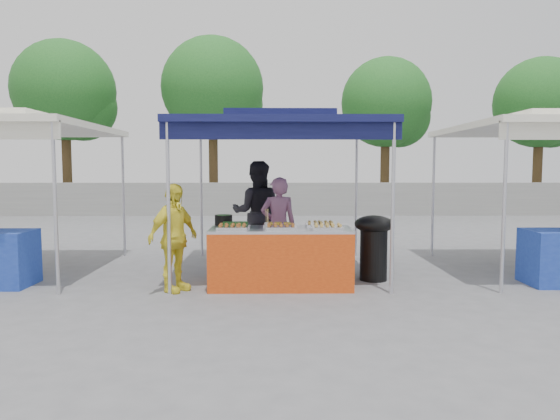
{
  "coord_description": "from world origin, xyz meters",
  "views": [
    {
      "loc": [
        -0.09,
        -7.14,
        1.68
      ],
      "look_at": [
        0.0,
        0.6,
        1.05
      ],
      "focal_mm": 32.0,
      "sensor_mm": 36.0,
      "label": 1
    }
  ],
  "objects_px": {
    "vendor_table": "(281,258)",
    "cooking_pot": "(224,220)",
    "vendor_woman": "(278,226)",
    "helper_man": "(257,213)",
    "wok_burner": "(374,242)",
    "customer_person": "(173,238)"
  },
  "relations": [
    {
      "from": "cooking_pot",
      "to": "wok_burner",
      "type": "distance_m",
      "value": 2.29
    },
    {
      "from": "vendor_table",
      "to": "customer_person",
      "type": "xyz_separation_m",
      "value": [
        -1.47,
        -0.24,
        0.32
      ]
    },
    {
      "from": "wok_burner",
      "to": "vendor_woman",
      "type": "bearing_deg",
      "value": 143.0
    },
    {
      "from": "vendor_table",
      "to": "vendor_woman",
      "type": "height_order",
      "value": "vendor_woman"
    },
    {
      "from": "cooking_pot",
      "to": "wok_burner",
      "type": "height_order",
      "value": "cooking_pot"
    },
    {
      "from": "vendor_table",
      "to": "helper_man",
      "type": "height_order",
      "value": "helper_man"
    },
    {
      "from": "vendor_woman",
      "to": "helper_man",
      "type": "height_order",
      "value": "helper_man"
    },
    {
      "from": "wok_burner",
      "to": "vendor_woman",
      "type": "relative_size",
      "value": 0.64
    },
    {
      "from": "cooking_pot",
      "to": "customer_person",
      "type": "distance_m",
      "value": 0.89
    },
    {
      "from": "vendor_table",
      "to": "cooking_pot",
      "type": "xyz_separation_m",
      "value": [
        -0.85,
        0.37,
        0.5
      ]
    },
    {
      "from": "vendor_table",
      "to": "helper_man",
      "type": "distance_m",
      "value": 1.9
    },
    {
      "from": "vendor_woman",
      "to": "cooking_pot",
      "type": "bearing_deg",
      "value": 28.79
    },
    {
      "from": "wok_burner",
      "to": "helper_man",
      "type": "height_order",
      "value": "helper_man"
    },
    {
      "from": "wok_burner",
      "to": "customer_person",
      "type": "height_order",
      "value": "customer_person"
    },
    {
      "from": "vendor_table",
      "to": "helper_man",
      "type": "relative_size",
      "value": 1.09
    },
    {
      "from": "vendor_woman",
      "to": "wok_burner",
      "type": "bearing_deg",
      "value": 157.14
    },
    {
      "from": "vendor_table",
      "to": "customer_person",
      "type": "distance_m",
      "value": 1.53
    },
    {
      "from": "cooking_pot",
      "to": "helper_man",
      "type": "distance_m",
      "value": 1.49
    },
    {
      "from": "vendor_table",
      "to": "cooking_pot",
      "type": "height_order",
      "value": "cooking_pot"
    },
    {
      "from": "helper_man",
      "to": "wok_burner",
      "type": "bearing_deg",
      "value": 143.56
    },
    {
      "from": "vendor_woman",
      "to": "customer_person",
      "type": "relative_size",
      "value": 1.04
    },
    {
      "from": "wok_burner",
      "to": "vendor_table",
      "type": "bearing_deg",
      "value": 178.27
    }
  ]
}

